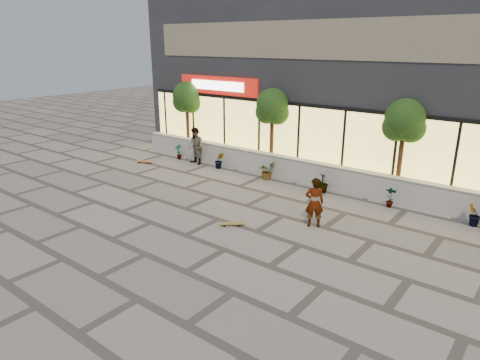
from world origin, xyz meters
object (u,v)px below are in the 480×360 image
Objects in this scene: tree_west at (187,99)px; skater_left at (196,146)px; tree_mideast at (404,123)px; skateboard_center at (232,224)px; skateboard_left at (144,162)px; skater_center at (314,203)px; tree_midwest at (272,108)px.

tree_west is 2.11× the size of skater_left.
tree_mideast is at bearing 0.00° from tree_west.
tree_west is 10.60m from skateboard_center.
skateboard_left is at bearing 118.66° from skateboard_center.
skater_left is at bearing -56.54° from skater_center.
tree_midwest reaches higher than skater_center.
tree_west is 5.00× the size of skateboard_center.
tree_midwest reaches higher than skater_left.
tree_midwest is 2.29× the size of skater_center.
skater_left is at bearing 102.35° from skateboard_center.
tree_midwest is at bearing 180.00° from tree_mideast.
tree_mideast is 2.29× the size of skater_center.
skater_center is at bearing -105.08° from tree_mideast.
tree_mideast is (6.00, 0.00, 0.00)m from tree_midwest.
tree_midwest reaches higher than skateboard_left.
tree_west is at bearing 180.00° from tree_midwest.
skateboard_center is at bearing -46.40° from skateboard_left.
skater_center is (4.77, -4.56, -2.13)m from tree_midwest.
skateboard_center is (-3.41, -6.20, -2.90)m from tree_mideast.
skater_center is at bearing -2.83° from skateboard_center.
tree_west is 3.12m from skater_left.
tree_mideast reaches higher than skater_left.
skateboard_left is (-11.85, -2.89, -2.90)m from tree_mideast.
tree_west and tree_mideast have the same top height.
tree_mideast is 5.00× the size of skateboard_center.
tree_midwest reaches higher than skateboard_center.
skateboard_left is (-0.35, -2.89, -2.90)m from tree_west.
skater_center is at bearing -43.68° from tree_midwest.
tree_west is 4.11m from skateboard_left.
skater_center is 2.84m from skateboard_center.
tree_midwest is 2.11× the size of skater_left.
skateboard_left is at bearing -44.83° from skater_center.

